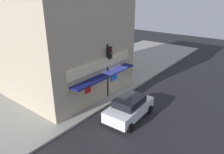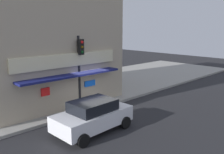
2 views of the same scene
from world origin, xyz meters
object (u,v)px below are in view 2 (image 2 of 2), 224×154
traffic_light (80,62)px  parked_car_white (93,116)px  trash_can (100,93)px  potted_plant_by_window (71,92)px  fire_hydrant (117,89)px  potted_plant_by_doorway (48,99)px

traffic_light → parked_car_white: traffic_light is taller
trash_can → potted_plant_by_window: bearing=132.3°
fire_hydrant → potted_plant_by_window: (-3.13, 1.56, 0.01)m
traffic_light → potted_plant_by_window: size_ratio=5.62×
trash_can → potted_plant_by_doorway: size_ratio=0.81×
potted_plant_by_window → parked_car_white: 5.66m
potted_plant_by_doorway → potted_plant_by_window: (2.24, 0.73, -0.14)m
traffic_light → potted_plant_by_doorway: 3.15m
fire_hydrant → potted_plant_by_window: size_ratio=1.08×
traffic_light → trash_can: 3.30m
traffic_light → trash_can: traffic_light is taller
traffic_light → potted_plant_by_doorway: traffic_light is taller
trash_can → potted_plant_by_doorway: 3.74m
parked_car_white → traffic_light: bearing=63.8°
fire_hydrant → parked_car_white: size_ratio=0.21×
fire_hydrant → parked_car_white: 6.45m
trash_can → traffic_light: bearing=-165.3°
potted_plant_by_doorway → potted_plant_by_window: 2.36m
trash_can → potted_plant_by_doorway: (-3.64, 0.81, 0.16)m
potted_plant_by_doorway → fire_hydrant: bearing=-8.8°
potted_plant_by_doorway → parked_car_white: 4.48m
traffic_light → parked_car_white: (-1.54, -3.13, -2.26)m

